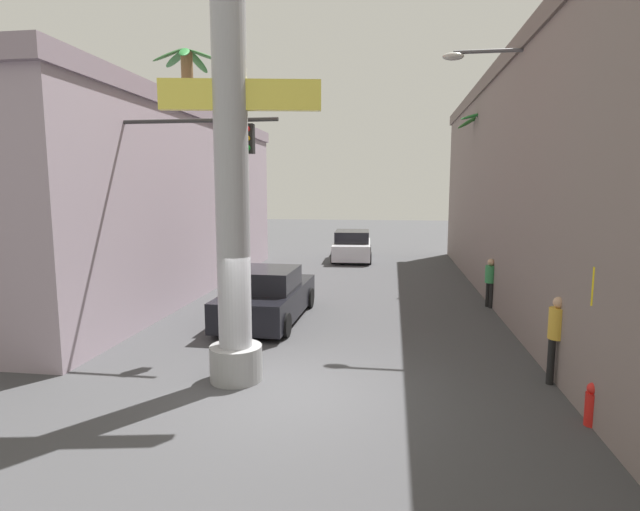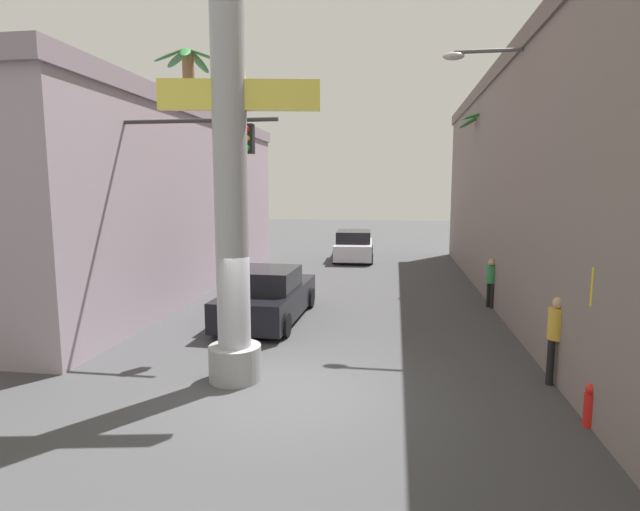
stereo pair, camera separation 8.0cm
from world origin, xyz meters
name	(u,v)px [view 1 (the left image)]	position (x,y,z in m)	size (l,w,h in m)	color
ground_plane	(342,288)	(0.00, 10.00, 0.00)	(84.09, 84.09, 0.00)	#424244
building_left	(101,200)	(-9.02, 8.83, 3.36)	(8.66, 17.50, 6.70)	#9E8C99
building_right	(640,184)	(9.02, 7.22, 3.94)	(8.02, 27.88, 7.85)	slate
neon_sign_pole	(230,100)	(-1.17, 0.55, 5.45)	(3.35, 1.04, 10.92)	#9E9EA3
street_lamp	(525,161)	(5.29, 5.24, 4.52)	(2.71, 0.28, 7.47)	#59595E
crossing_sign	(599,316)	(5.30, -0.04, 1.70)	(0.47, 0.47, 2.59)	slate
traffic_light_mast	(150,184)	(-4.16, 3.16, 3.92)	(4.91, 0.32, 5.54)	#333333
car_lead	(267,296)	(-1.69, 5.08, 0.70)	(2.15, 4.73, 1.56)	black
car_far	(352,246)	(-0.24, 17.91, 0.74)	(2.24, 4.78, 1.56)	black
palm_tree_mid_right	(486,178)	(5.59, 12.32, 4.21)	(2.60, 2.62, 6.92)	brown
palm_tree_mid_left	(190,156)	(-5.65, 9.31, 4.99)	(2.48, 2.54, 8.89)	brown
pedestrian_mid_right	(490,279)	(5.01, 7.65, 0.92)	(0.44, 0.44, 1.58)	black
pedestrian_curb_left	(81,308)	(-5.40, 1.89, 1.00)	(0.47, 0.47, 1.71)	#1E233F
pedestrian_by_sign	(557,333)	(5.07, 1.25, 1.02)	(0.45, 0.45, 1.74)	black
fire_hydrant	(592,405)	(5.10, -0.52, 0.35)	(0.22, 0.22, 0.72)	red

